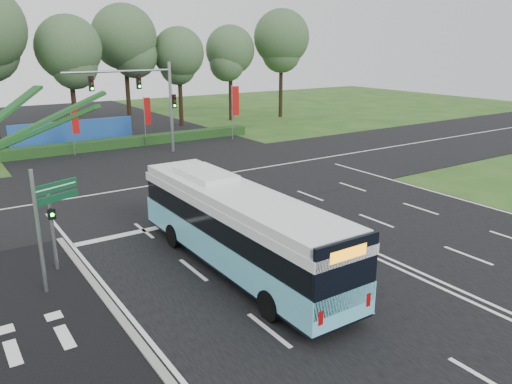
# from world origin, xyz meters

# --- Properties ---
(ground) EXTENTS (120.00, 120.00, 0.00)m
(ground) POSITION_xyz_m (0.00, 0.00, 0.00)
(ground) COLOR #224818
(ground) RESTS_ON ground
(road_main) EXTENTS (20.00, 120.00, 0.04)m
(road_main) POSITION_xyz_m (0.00, 0.00, 0.02)
(road_main) COLOR black
(road_main) RESTS_ON ground
(road_cross) EXTENTS (120.00, 14.00, 0.05)m
(road_cross) POSITION_xyz_m (0.00, 12.00, 0.03)
(road_cross) COLOR black
(road_cross) RESTS_ON ground
(bike_path) EXTENTS (5.00, 18.00, 0.06)m
(bike_path) POSITION_xyz_m (-12.50, -3.00, 0.03)
(bike_path) COLOR black
(bike_path) RESTS_ON ground
(kerb_strip) EXTENTS (0.25, 18.00, 0.12)m
(kerb_strip) POSITION_xyz_m (-10.10, -3.00, 0.06)
(kerb_strip) COLOR gray
(kerb_strip) RESTS_ON ground
(city_bus) EXTENTS (2.56, 11.72, 3.36)m
(city_bus) POSITION_xyz_m (-5.07, -0.77, 1.69)
(city_bus) COLOR #64CCE8
(city_bus) RESTS_ON ground
(pedestrian_signal) EXTENTS (0.27, 0.42, 3.39)m
(pedestrian_signal) POSITION_xyz_m (-10.88, 2.89, 1.85)
(pedestrian_signal) COLOR gray
(pedestrian_signal) RESTS_ON ground
(street_sign) EXTENTS (1.61, 0.72, 4.42)m
(street_sign) POSITION_xyz_m (-11.30, 1.38, 2.75)
(street_sign) COLOR gray
(street_sign) RESTS_ON ground
(banner_flag_left) EXTENTS (0.54, 0.25, 3.84)m
(banner_flag_left) POSITION_xyz_m (-4.74, 23.23, 2.53)
(banner_flag_left) COLOR gray
(banner_flag_left) RESTS_ON ground
(banner_flag_mid) EXTENTS (0.61, 0.07, 4.15)m
(banner_flag_mid) POSITION_xyz_m (1.25, 23.74, 2.72)
(banner_flag_mid) COLOR gray
(banner_flag_mid) RESTS_ON ground
(banner_flag_right) EXTENTS (0.71, 0.14, 4.83)m
(banner_flag_right) POSITION_xyz_m (8.99, 22.45, 3.14)
(banner_flag_right) COLOR gray
(banner_flag_right) RESTS_ON ground
(traffic_light_gantry) EXTENTS (8.41, 0.28, 7.00)m
(traffic_light_gantry) POSITION_xyz_m (0.21, 20.50, 4.66)
(traffic_light_gantry) COLOR gray
(traffic_light_gantry) RESTS_ON ground
(hedge) EXTENTS (22.00, 1.20, 0.80)m
(hedge) POSITION_xyz_m (0.00, 24.50, 0.40)
(hedge) COLOR #163C15
(hedge) RESTS_ON ground
(blue_hoarding) EXTENTS (10.00, 0.30, 2.20)m
(blue_hoarding) POSITION_xyz_m (-4.00, 27.00, 1.10)
(blue_hoarding) COLOR #1D4CA0
(blue_hoarding) RESTS_ON ground
(eucalyptus_row) EXTENTS (48.40, 10.31, 12.80)m
(eucalyptus_row) POSITION_xyz_m (-0.51, 31.49, 8.50)
(eucalyptus_row) COLOR black
(eucalyptus_row) RESTS_ON ground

